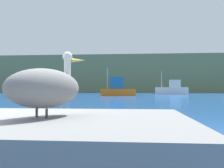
{
  "coord_description": "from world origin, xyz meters",
  "views": [
    {
      "loc": [
        2.28,
        -3.61,
        0.99
      ],
      "look_at": [
        0.85,
        12.49,
        1.3
      ],
      "focal_mm": 39.44,
      "sensor_mm": 36.0,
      "label": 1
    }
  ],
  "objects": [
    {
      "name": "pier_dock",
      "position": [
        1.19,
        -0.67,
        0.32
      ],
      "size": [
        3.53,
        2.62,
        0.64
      ],
      "primitive_type": "cube",
      "color": "gray",
      "rests_on": "ground"
    },
    {
      "name": "hillside_backdrop",
      "position": [
        0.0,
        63.21,
        4.79
      ],
      "size": [
        140.0,
        12.33,
        9.57
      ],
      "primitive_type": "cube",
      "color": "#6B7A51",
      "rests_on": "ground"
    },
    {
      "name": "pelican",
      "position": [
        1.19,
        -0.66,
        1.01
      ],
      "size": [
        0.96,
        1.32,
        0.86
      ],
      "rotation": [
        0.0,
        0.0,
        1.09
      ],
      "color": "slate",
      "rests_on": "pier_dock"
    },
    {
      "name": "fishing_boat_red",
      "position": [
        -10.03,
        34.98,
        0.98
      ],
      "size": [
        5.53,
        2.49,
        4.63
      ],
      "rotation": [
        0.0,
        0.0,
        0.14
      ],
      "color": "red",
      "rests_on": "ground"
    },
    {
      "name": "fishing_boat_white",
      "position": [
        8.89,
        39.75,
        0.88
      ],
      "size": [
        5.61,
        1.74,
        4.01
      ],
      "rotation": [
        0.0,
        0.0,
        3.09
      ],
      "color": "white",
      "rests_on": "ground"
    },
    {
      "name": "fishing_boat_orange",
      "position": [
        -0.0,
        30.57,
        0.9
      ],
      "size": [
        5.02,
        2.35,
        3.87
      ],
      "rotation": [
        0.0,
        0.0,
        3.3
      ],
      "color": "orange",
      "rests_on": "ground"
    }
  ]
}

